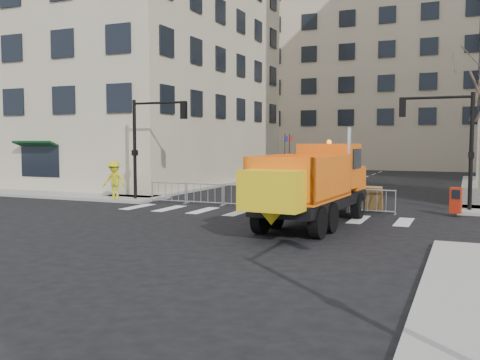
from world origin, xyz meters
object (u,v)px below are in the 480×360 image
at_px(cop_b, 312,194).
at_px(cop_a, 325,191).
at_px(plow_truck, 312,182).
at_px(cop_c, 321,191).
at_px(newspaper_box, 456,200).
at_px(worker, 114,180).

bearing_deg(cop_b, cop_a, -174.80).
relative_size(plow_truck, cop_c, 4.99).
xyz_separation_m(cop_b, cop_c, (0.43, 0.00, 0.14)).
height_order(plow_truck, cop_a, plow_truck).
height_order(plow_truck, newspaper_box, plow_truck).
distance_m(cop_c, worker, 11.16).
bearing_deg(cop_b, cop_c, -174.80).
height_order(plow_truck, cop_b, plow_truck).
distance_m(plow_truck, cop_c, 4.09).
xyz_separation_m(cop_a, cop_b, (-0.61, 0.00, -0.12)).
distance_m(cop_b, cop_c, 0.46).
distance_m(plow_truck, worker, 12.42).
relative_size(plow_truck, cop_b, 5.81).
relative_size(cop_b, worker, 0.84).
xyz_separation_m(cop_a, worker, (-11.34, -0.20, 0.19)).
distance_m(cop_a, newspaper_box, 5.55).
bearing_deg(cop_c, cop_a, 114.90).
bearing_deg(worker, cop_c, -3.22).
xyz_separation_m(plow_truck, cop_c, (-0.67, 3.98, -0.69)).
distance_m(cop_a, worker, 11.34).
bearing_deg(cop_a, newspaper_box, 150.53).
distance_m(cop_b, newspaper_box, 6.15).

